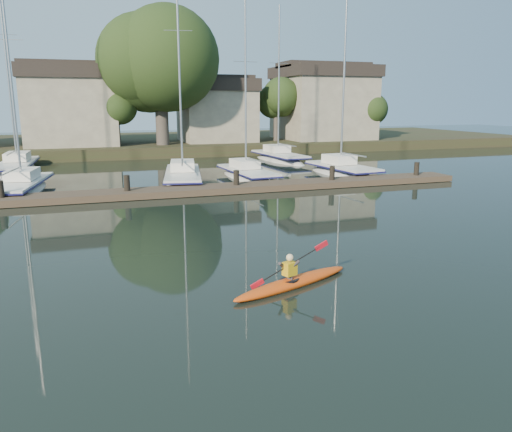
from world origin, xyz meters
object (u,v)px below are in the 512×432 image
object	(u,v)px
kayak	(292,281)
sailboat_1	(22,195)
sailboat_3	(247,181)
dock	(184,191)
sailboat_2	(183,185)
sailboat_7	(279,163)
sailboat_5	(18,174)
sailboat_4	(342,178)

from	to	relation	value
kayak	sailboat_1	bearing A→B (deg)	94.18
sailboat_1	sailboat_3	world-z (taller)	sailboat_1
dock	sailboat_2	xyz separation A→B (m)	(0.78, 4.49, -0.40)
sailboat_1	sailboat_7	size ratio (longest dim) A/B	1.00
kayak	dock	distance (m)	14.81
kayak	sailboat_5	bearing A→B (deg)	88.51
sailboat_3	sailboat_5	bearing A→B (deg)	145.47
sailboat_1	sailboat_7	world-z (taller)	sailboat_1
sailboat_1	sailboat_5	xyz separation A→B (m)	(-1.28, 9.67, -0.01)
dock	sailboat_3	bearing A→B (deg)	41.83
kayak	sailboat_7	world-z (taller)	sailboat_7
sailboat_4	sailboat_7	world-z (taller)	sailboat_7
kayak	sailboat_4	world-z (taller)	sailboat_4
sailboat_1	sailboat_2	distance (m)	9.33
sailboat_3	sailboat_4	world-z (taller)	sailboat_4
sailboat_5	sailboat_7	xyz separation A→B (m)	(20.59, -0.08, -0.00)
sailboat_1	sailboat_3	xyz separation A→B (m)	(13.61, 0.83, -0.00)
sailboat_3	sailboat_7	world-z (taller)	sailboat_7
sailboat_4	sailboat_7	xyz separation A→B (m)	(-1.06, 9.30, 0.01)
sailboat_1	sailboat_2	xyz separation A→B (m)	(9.30, 0.76, -0.00)
dock	sailboat_5	bearing A→B (deg)	126.17
sailboat_4	kayak	bearing A→B (deg)	-126.92
dock	sailboat_1	bearing A→B (deg)	156.35
sailboat_3	sailboat_4	xyz separation A→B (m)	(6.77, -0.54, -0.02)
sailboat_1	sailboat_5	bearing A→B (deg)	106.26
dock	sailboat_2	world-z (taller)	sailboat_2
sailboat_1	sailboat_4	distance (m)	20.38
kayak	dock	world-z (taller)	kayak
kayak	sailboat_2	xyz separation A→B (m)	(0.58, 19.29, -0.36)
sailboat_5	sailboat_7	distance (m)	20.59
sailboat_1	sailboat_4	world-z (taller)	sailboat_1
dock	sailboat_2	size ratio (longest dim) A/B	2.16
kayak	sailboat_2	bearing A→B (deg)	67.27
sailboat_4	sailboat_5	world-z (taller)	sailboat_5
sailboat_7	sailboat_5	bearing A→B (deg)	174.71
sailboat_1	sailboat_5	world-z (taller)	sailboat_5
dock	sailboat_7	distance (m)	17.15
dock	sailboat_2	distance (m)	4.57
dock	sailboat_4	distance (m)	12.53
sailboat_3	kayak	bearing A→B (deg)	-107.99
kayak	dock	bearing A→B (deg)	69.78
sailboat_4	sailboat_7	bearing A→B (deg)	91.36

